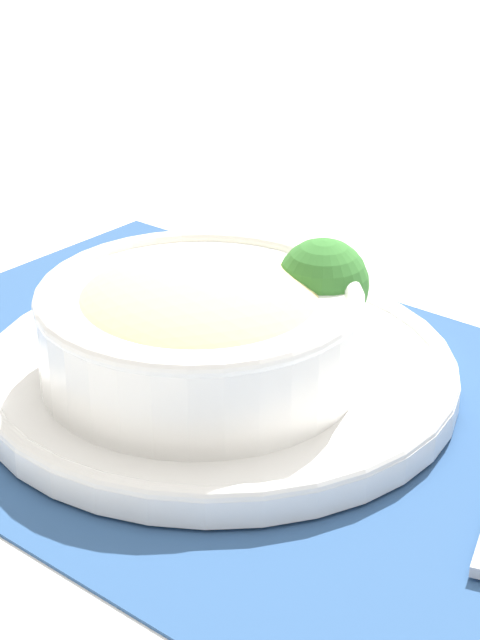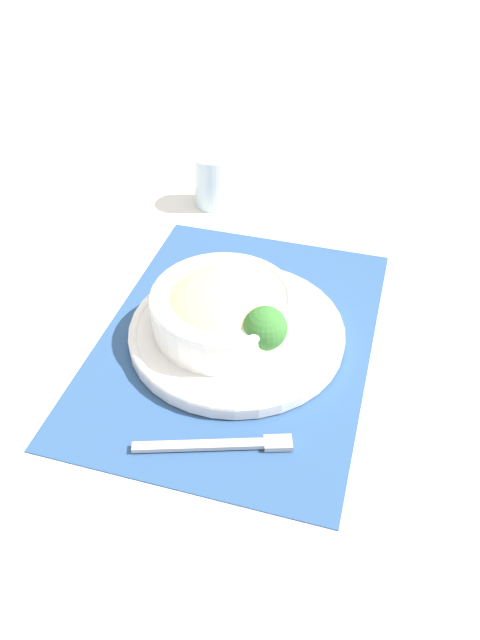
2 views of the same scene
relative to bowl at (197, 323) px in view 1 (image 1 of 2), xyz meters
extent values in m
plane|color=white|center=(0.00, 0.02, -0.05)|extent=(4.00, 4.00, 0.00)
cube|color=#2D5184|center=(0.00, 0.02, -0.05)|extent=(0.52, 0.39, 0.00)
cylinder|color=white|center=(0.00, 0.02, -0.04)|extent=(0.29, 0.29, 0.02)
torus|color=white|center=(0.00, 0.02, -0.03)|extent=(0.29, 0.29, 0.01)
cylinder|color=white|center=(0.00, 0.00, -0.01)|extent=(0.19, 0.19, 0.05)
torus|color=white|center=(0.00, 0.00, 0.02)|extent=(0.19, 0.19, 0.01)
ellipsoid|color=beige|center=(0.00, 0.00, 0.01)|extent=(0.16, 0.16, 0.06)
cylinder|color=#84AD5B|center=(0.05, 0.06, -0.02)|extent=(0.03, 0.03, 0.03)
sphere|color=#387A33|center=(0.05, 0.06, 0.01)|extent=(0.06, 0.06, 0.06)
sphere|color=#387A33|center=(0.03, 0.07, 0.02)|extent=(0.03, 0.03, 0.03)
sphere|color=#387A33|center=(0.06, 0.06, 0.02)|extent=(0.02, 0.02, 0.02)
cylinder|color=orange|center=(-0.04, 0.07, -0.03)|extent=(0.04, 0.04, 0.01)
cylinder|color=orange|center=(-0.05, 0.05, -0.03)|extent=(0.04, 0.04, 0.01)
cylinder|color=orange|center=(-0.06, 0.03, -0.03)|extent=(0.04, 0.04, 0.01)
camera|label=1|loc=(0.35, -0.44, 0.27)|focal=60.00mm
camera|label=2|loc=(0.61, 0.15, 0.53)|focal=35.00mm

